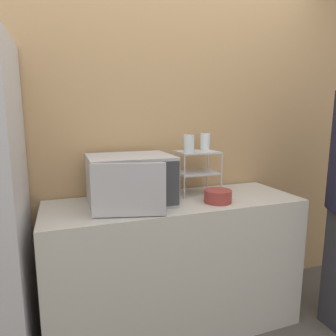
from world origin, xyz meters
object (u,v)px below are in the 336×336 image
at_px(bowl, 218,196).
at_px(glass_front_left, 189,144).
at_px(glass_back_right, 205,141).
at_px(microwave, 130,180).
at_px(dish_rack, 197,163).

bearing_deg(bowl, glass_front_left, 124.91).
relative_size(glass_front_left, glass_back_right, 1.00).
relative_size(microwave, glass_front_left, 4.42).
height_order(microwave, glass_back_right, glass_back_right).
xyz_separation_m(dish_rack, glass_front_left, (-0.09, -0.06, 0.14)).
xyz_separation_m(dish_rack, bowl, (0.04, -0.24, -0.18)).
bearing_deg(bowl, glass_back_right, 79.62).
xyz_separation_m(dish_rack, glass_back_right, (0.09, 0.07, 0.14)).
bearing_deg(glass_front_left, dish_rack, 34.55).
relative_size(glass_front_left, bowl, 0.69).
xyz_separation_m(microwave, bowl, (0.52, -0.16, -0.11)).
distance_m(microwave, glass_front_left, 0.45).
bearing_deg(microwave, glass_back_right, 14.31).
height_order(microwave, dish_rack, microwave).
xyz_separation_m(glass_back_right, bowl, (-0.06, -0.31, -0.32)).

